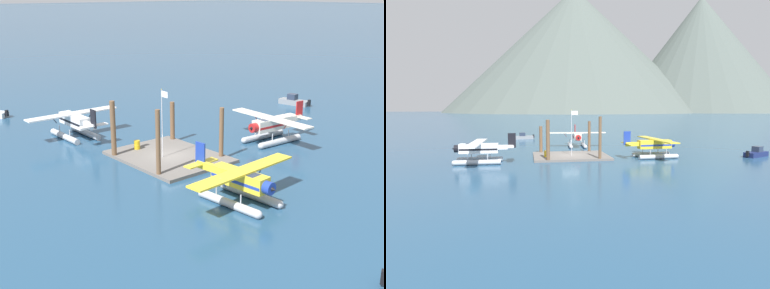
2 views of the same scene
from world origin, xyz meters
The scene contains 12 objects.
ground_plane centered at (0.00, 0.00, 0.00)m, with size 1200.00×1200.00×0.00m, color navy.
dock_platform centered at (0.00, 0.00, 0.15)m, with size 10.68×8.26×0.30m, color #66605B.
piling_near_left centered at (-3.51, -3.88, 2.78)m, with size 0.49×0.49×5.56m, color brown.
piling_near_right centered at (3.45, -3.85, 2.98)m, with size 0.40×0.40×5.95m, color brown.
piling_far_left centered at (-4.10, 3.74, 2.14)m, with size 0.48×0.48×4.28m, color brown.
piling_far_right centered at (3.44, 3.60, 2.51)m, with size 0.42×0.42×5.01m, color brown.
flagpole centered at (0.15, -0.78, 4.33)m, with size 0.95×0.10×6.52m.
fuel_drum centered at (-3.60, -1.18, 0.74)m, with size 0.62×0.62×0.88m.
seaplane_cream_bow_right centered at (2.76, 11.68, 1.58)m, with size 10.47×7.97×3.84m.
seaplane_yellow_stbd_aft centered at (11.75, -2.49, 1.58)m, with size 7.97×10.47×3.84m.
seaplane_white_port_aft centered at (-12.32, -3.30, 1.58)m, with size 7.98×10.41×3.84m.
boat_grey_open_north centered at (-7.14, 27.96, 0.49)m, with size 4.85×2.22×1.50m.
Camera 1 is at (35.92, -28.16, 15.36)m, focal length 47.01 mm.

